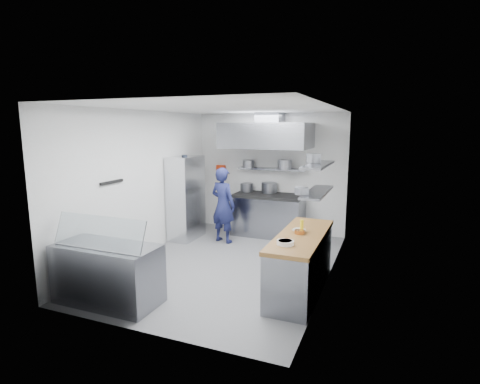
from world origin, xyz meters
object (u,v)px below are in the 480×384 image
at_px(chef, 223,205).
at_px(display_case, 108,274).
at_px(wire_rack, 186,198).
at_px(gas_range, 268,216).

xyz_separation_m(chef, display_case, (-0.34, -3.23, -0.39)).
bearing_deg(wire_rack, gas_range, 29.60).
bearing_deg(chef, display_case, 98.83).
distance_m(gas_range, display_case, 4.24).
bearing_deg(chef, gas_range, -115.86).
bearing_deg(gas_range, wire_rack, -150.40).
bearing_deg(display_case, wire_rack, 99.73).
relative_size(gas_range, wire_rack, 0.86).
height_order(chef, display_case, chef).
relative_size(gas_range, display_case, 1.07).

